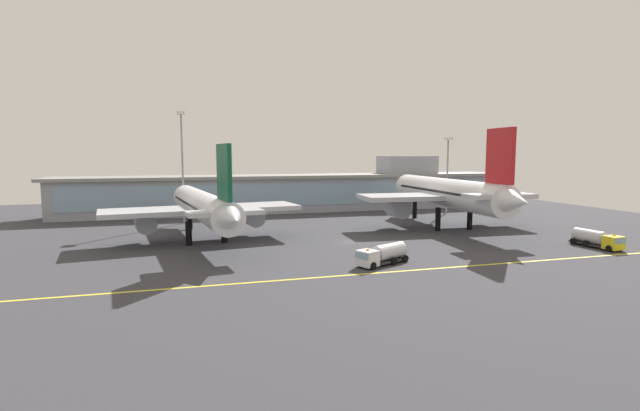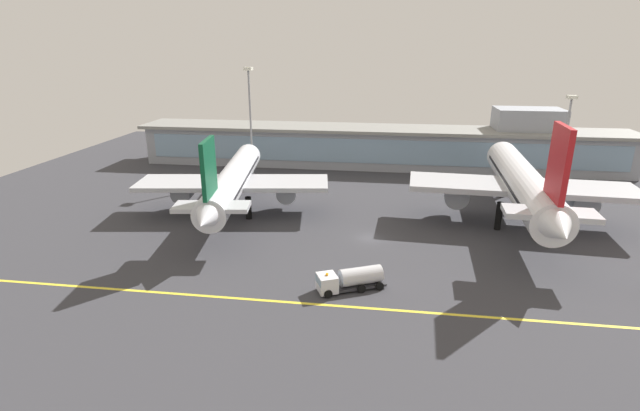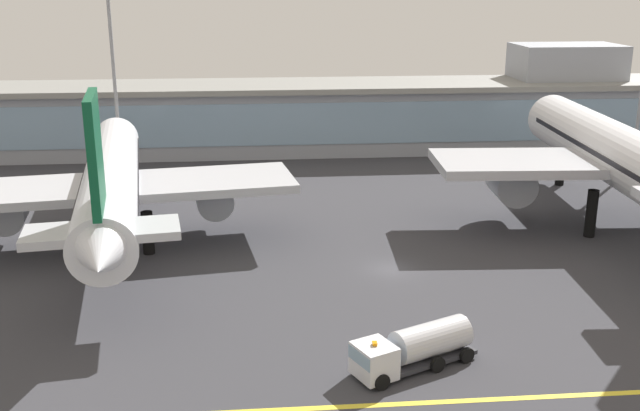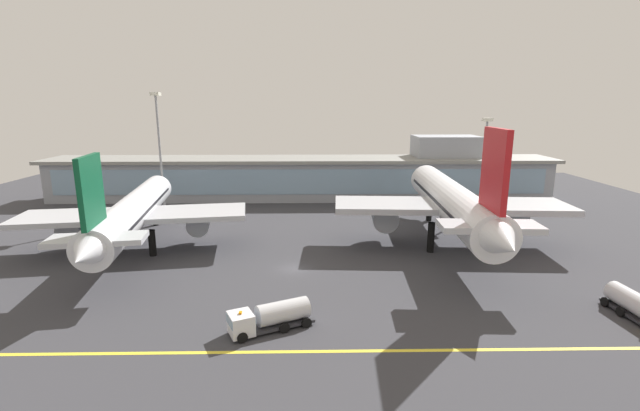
# 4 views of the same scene
# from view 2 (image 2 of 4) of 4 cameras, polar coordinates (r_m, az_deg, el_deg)

# --- Properties ---
(ground_plane) EXTENTS (180.00, 180.00, 0.00)m
(ground_plane) POSITION_cam_2_polar(r_m,az_deg,el_deg) (78.24, 6.01, -3.94)
(ground_plane) COLOR #38383D
(taxiway_centreline_stripe) EXTENTS (144.00, 0.50, 0.01)m
(taxiway_centreline_stripe) POSITION_cam_2_polar(r_m,az_deg,el_deg) (58.56, 5.05, -12.22)
(taxiway_centreline_stripe) COLOR yellow
(taxiway_centreline_stripe) RESTS_ON ground
(terminal_building) EXTENTS (124.97, 14.00, 15.41)m
(terminal_building) POSITION_cam_2_polar(r_m,az_deg,el_deg) (124.05, 8.11, 7.23)
(terminal_building) COLOR #9399A3
(terminal_building) RESTS_ON ground
(airliner_near_left) EXTENTS (36.15, 49.17, 17.44)m
(airliner_near_left) POSITION_cam_2_polar(r_m,az_deg,el_deg) (88.68, -10.51, 2.96)
(airliner_near_left) COLOR black
(airliner_near_left) RESTS_ON ground
(airliner_near_right) EXTENTS (38.45, 52.92, 20.50)m
(airliner_near_right) POSITION_cam_2_polar(r_m,az_deg,el_deg) (88.38, 23.25, 2.43)
(airliner_near_right) COLOR black
(airliner_near_right) RESTS_ON ground
(fuel_tanker_truck) EXTENTS (9.22, 6.06, 2.90)m
(fuel_tanker_truck) POSITION_cam_2_polar(r_m,az_deg,el_deg) (61.66, 3.51, -8.88)
(fuel_tanker_truck) COLOR black
(fuel_tanker_truck) RESTS_ON ground
(apron_light_mast_west) EXTENTS (1.80, 1.80, 25.57)m
(apron_light_mast_west) POSITION_cam_2_polar(r_m,az_deg,el_deg) (110.68, -8.47, 11.56)
(apron_light_mast_west) COLOR gray
(apron_light_mast_west) RESTS_ON ground
(apron_light_mast_centre) EXTENTS (1.80, 1.80, 20.39)m
(apron_light_mast_centre) POSITION_cam_2_polar(r_m,az_deg,el_deg) (112.81, 27.70, 8.29)
(apron_light_mast_centre) COLOR gray
(apron_light_mast_centre) RESTS_ON ground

